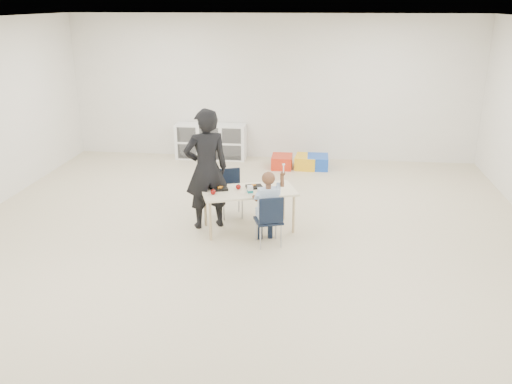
# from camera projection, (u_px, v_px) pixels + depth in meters

# --- Properties ---
(room) EXTENTS (9.00, 9.02, 2.80)m
(room) POSITION_uv_depth(u_px,v_px,m) (238.00, 146.00, 6.37)
(room) COLOR beige
(room) RESTS_ON ground
(table) EXTENTS (1.40, 1.01, 0.58)m
(table) POSITION_uv_depth(u_px,v_px,m) (249.00, 210.00, 7.48)
(table) COLOR #FFECCB
(table) RESTS_ON ground
(chair_near) EXTENTS (0.42, 0.41, 0.69)m
(chair_near) POSITION_uv_depth(u_px,v_px,m) (268.00, 219.00, 7.00)
(chair_near) COLOR black
(chair_near) RESTS_ON ground
(chair_far) EXTENTS (0.42, 0.41, 0.69)m
(chair_far) POSITION_uv_depth(u_px,v_px,m) (231.00, 194.00, 7.93)
(chair_far) COLOR black
(chair_far) RESTS_ON ground
(child) EXTENTS (0.59, 0.59, 1.09)m
(child) POSITION_uv_depth(u_px,v_px,m) (269.00, 205.00, 6.94)
(child) COLOR #B8DAF8
(child) RESTS_ON chair_near
(lunch_tray_near) EXTENTS (0.26, 0.22, 0.03)m
(lunch_tray_near) POSITION_uv_depth(u_px,v_px,m) (254.00, 187.00, 7.47)
(lunch_tray_near) COLOR black
(lunch_tray_near) RESTS_ON table
(lunch_tray_far) EXTENTS (0.26, 0.22, 0.03)m
(lunch_tray_far) POSITION_uv_depth(u_px,v_px,m) (220.00, 189.00, 7.39)
(lunch_tray_far) COLOR black
(lunch_tray_far) RESTS_ON table
(milk_carton) EXTENTS (0.09, 0.09, 0.10)m
(milk_carton) POSITION_uv_depth(u_px,v_px,m) (250.00, 190.00, 7.26)
(milk_carton) COLOR white
(milk_carton) RESTS_ON table
(bread_roll) EXTENTS (0.09, 0.09, 0.07)m
(bread_roll) POSITION_uv_depth(u_px,v_px,m) (271.00, 188.00, 7.36)
(bread_roll) COLOR #B37A49
(bread_roll) RESTS_ON table
(apple_near) EXTENTS (0.07, 0.07, 0.07)m
(apple_near) POSITION_uv_depth(u_px,v_px,m) (238.00, 187.00, 7.41)
(apple_near) COLOR maroon
(apple_near) RESTS_ON table
(apple_far) EXTENTS (0.07, 0.07, 0.07)m
(apple_far) POSITION_uv_depth(u_px,v_px,m) (213.00, 192.00, 7.21)
(apple_far) COLOR maroon
(apple_far) RESTS_ON table
(cubby_shelf) EXTENTS (1.40, 0.40, 0.70)m
(cubby_shelf) POSITION_uv_depth(u_px,v_px,m) (211.00, 141.00, 10.86)
(cubby_shelf) COLOR white
(cubby_shelf) RESTS_ON ground
(adult) EXTENTS (0.73, 0.63, 1.69)m
(adult) POSITION_uv_depth(u_px,v_px,m) (206.00, 169.00, 7.41)
(adult) COLOR black
(adult) RESTS_ON ground
(bin_red) EXTENTS (0.38, 0.49, 0.24)m
(bin_red) POSITION_uv_depth(u_px,v_px,m) (282.00, 162.00, 10.32)
(bin_red) COLOR red
(bin_red) RESTS_ON ground
(bin_yellow) EXTENTS (0.42, 0.53, 0.24)m
(bin_yellow) POSITION_uv_depth(u_px,v_px,m) (306.00, 162.00, 10.30)
(bin_yellow) COLOR #EEAE19
(bin_yellow) RESTS_ON ground
(bin_blue) EXTENTS (0.40, 0.51, 0.24)m
(bin_blue) POSITION_uv_depth(u_px,v_px,m) (318.00, 162.00, 10.29)
(bin_blue) COLOR blue
(bin_blue) RESTS_ON ground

